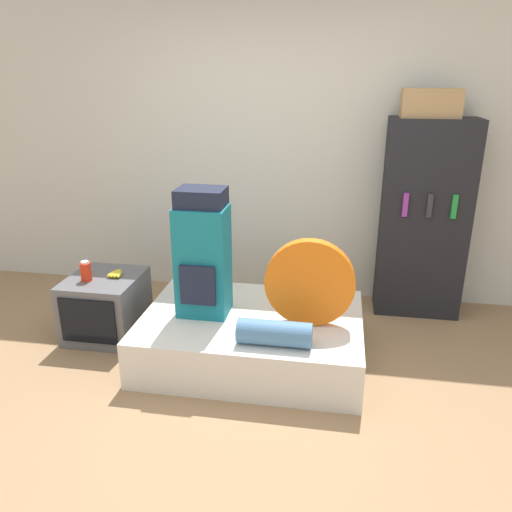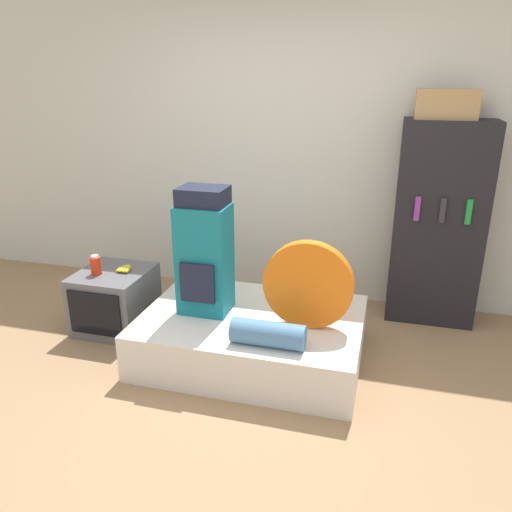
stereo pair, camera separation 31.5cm
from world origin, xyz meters
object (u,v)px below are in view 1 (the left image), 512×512
Objects in this scene: backpack at (203,255)px; tent_bag at (310,283)px; television at (106,306)px; cardboard_box at (431,103)px; canister at (86,271)px; bookshelf at (424,220)px; sleeping_roll at (274,333)px.

backpack is 0.76m from tent_bag.
television is 2.95m from cardboard_box.
canister is at bearing 175.35° from tent_bag.
tent_bag is 1.66m from television.
backpack is at bearing -10.76° from television.
cardboard_box is (0.81, 1.05, 1.10)m from tent_bag.
tent_bag is 0.37× the size of bookshelf.
television is (-1.60, 0.21, -0.40)m from tent_bag.
tent_bag is 1.72m from cardboard_box.
canister is at bearing 162.95° from sleeping_roll.
bookshelf reaches higher than tent_bag.
backpack is at bearing 146.10° from sleeping_roll.
sleeping_roll is 1.07× the size of cardboard_box.
backpack is 1.91× the size of sleeping_roll.
backpack is at bearing 176.07° from tent_bag.
tent_bag is 3.88× the size of canister.
bookshelf is at bearing 52.79° from sleeping_roll.
bookshelf is (2.55, 0.93, 0.26)m from canister.
backpack reaches higher than canister.
bookshelf reaches higher than canister.
backpack is at bearing -5.22° from canister.
sleeping_roll is at bearing -127.21° from bookshelf.
television is 0.34m from canister.
television is 3.82× the size of canister.
canister is (-0.09, -0.08, 0.31)m from television.
tent_bag is 0.43m from sleeping_roll.
tent_bag is at bearing -4.65° from canister.
television is at bearing 40.03° from canister.
cardboard_box is at bearing 53.87° from sleeping_roll.
cardboard_box is at bearing 52.33° from tent_bag.
bookshelf is at bearing 20.26° from cardboard_box.
tent_bag is at bearing -128.98° from bookshelf.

